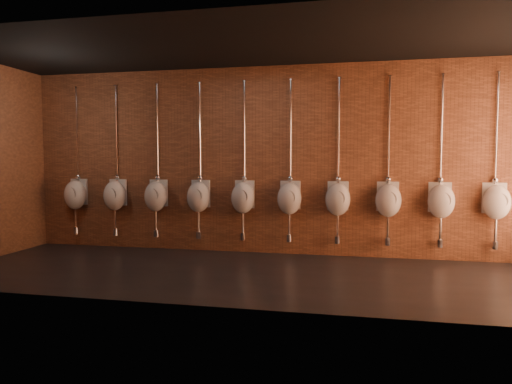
# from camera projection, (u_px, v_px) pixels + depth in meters

# --- Properties ---
(ground) EXTENTS (8.50, 8.50, 0.00)m
(ground) POSITION_uv_depth(u_px,v_px,m) (242.00, 273.00, 6.48)
(ground) COLOR black
(ground) RESTS_ON ground
(room_shell) EXTENTS (8.54, 3.04, 3.22)m
(room_shell) POSITION_uv_depth(u_px,v_px,m) (242.00, 131.00, 6.34)
(room_shell) COLOR black
(room_shell) RESTS_ON ground
(urinal_0) EXTENTS (0.44, 0.40, 2.72)m
(urinal_0) POSITION_uv_depth(u_px,v_px,m) (75.00, 194.00, 8.44)
(urinal_0) COLOR silver
(urinal_0) RESTS_ON ground
(urinal_1) EXTENTS (0.44, 0.40, 2.72)m
(urinal_1) POSITION_uv_depth(u_px,v_px,m) (115.00, 195.00, 8.28)
(urinal_1) COLOR silver
(urinal_1) RESTS_ON ground
(urinal_2) EXTENTS (0.44, 0.40, 2.72)m
(urinal_2) POSITION_uv_depth(u_px,v_px,m) (156.00, 196.00, 8.12)
(urinal_2) COLOR silver
(urinal_2) RESTS_ON ground
(urinal_3) EXTENTS (0.44, 0.40, 2.72)m
(urinal_3) POSITION_uv_depth(u_px,v_px,m) (199.00, 196.00, 7.96)
(urinal_3) COLOR silver
(urinal_3) RESTS_ON ground
(urinal_4) EXTENTS (0.44, 0.40, 2.72)m
(urinal_4) POSITION_uv_depth(u_px,v_px,m) (243.00, 197.00, 7.79)
(urinal_4) COLOR silver
(urinal_4) RESTS_ON ground
(urinal_5) EXTENTS (0.44, 0.40, 2.72)m
(urinal_5) POSITION_uv_depth(u_px,v_px,m) (289.00, 198.00, 7.63)
(urinal_5) COLOR silver
(urinal_5) RESTS_ON ground
(urinal_6) EXTENTS (0.44, 0.40, 2.72)m
(urinal_6) POSITION_uv_depth(u_px,v_px,m) (338.00, 199.00, 7.47)
(urinal_6) COLOR silver
(urinal_6) RESTS_ON ground
(urinal_7) EXTENTS (0.44, 0.40, 2.72)m
(urinal_7) POSITION_uv_depth(u_px,v_px,m) (388.00, 200.00, 7.31)
(urinal_7) COLOR silver
(urinal_7) RESTS_ON ground
(urinal_8) EXTENTS (0.44, 0.40, 2.72)m
(urinal_8) POSITION_uv_depth(u_px,v_px,m) (441.00, 200.00, 7.15)
(urinal_8) COLOR silver
(urinal_8) RESTS_ON ground
(urinal_9) EXTENTS (0.44, 0.40, 2.72)m
(urinal_9) POSITION_uv_depth(u_px,v_px,m) (496.00, 201.00, 6.98)
(urinal_9) COLOR silver
(urinal_9) RESTS_ON ground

